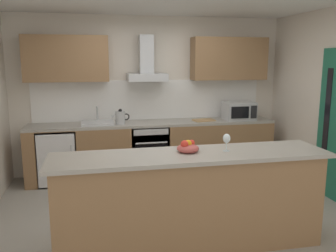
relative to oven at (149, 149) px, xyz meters
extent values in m
cube|color=gray|center=(0.09, -1.51, -0.47)|extent=(5.51, 4.71, 0.02)
cube|color=silver|center=(0.09, 0.41, 0.84)|extent=(5.51, 0.12, 2.60)
cube|color=white|center=(0.09, 0.33, 0.77)|extent=(3.83, 0.02, 0.66)
cube|color=olive|center=(0.09, 0.03, -0.03)|extent=(3.97, 0.60, 0.86)
cube|color=#9E998E|center=(0.09, 0.03, 0.42)|extent=(3.97, 0.60, 0.04)
cube|color=olive|center=(0.07, -2.31, 0.02)|extent=(2.65, 0.52, 0.95)
cube|color=#9E998E|center=(0.07, -2.31, 0.51)|extent=(2.75, 0.64, 0.04)
cube|color=olive|center=(-1.23, 0.18, 1.45)|extent=(1.27, 0.32, 0.70)
cube|color=olive|center=(1.41, 0.18, 1.45)|extent=(1.27, 0.32, 0.70)
cube|color=black|center=(2.30, -1.28, 0.67)|extent=(0.01, 0.11, 1.31)
cube|color=slate|center=(0.00, 0.01, 0.00)|extent=(0.60, 0.56, 0.80)
cube|color=black|center=(0.00, -0.29, -0.06)|extent=(0.50, 0.02, 0.48)
cube|color=#B7BABC|center=(0.00, -0.29, 0.34)|extent=(0.54, 0.02, 0.09)
cylinder|color=#B7BABC|center=(0.00, -0.32, 0.18)|extent=(0.49, 0.02, 0.02)
cube|color=white|center=(-1.42, 0.01, -0.04)|extent=(0.58, 0.56, 0.85)
cube|color=silver|center=(-1.42, -0.28, -0.04)|extent=(0.55, 0.02, 0.80)
cylinder|color=#B7BABC|center=(-1.20, -0.30, 0.01)|extent=(0.02, 0.02, 0.38)
cube|color=#B7BABC|center=(1.54, -0.02, 0.59)|extent=(0.50, 0.36, 0.30)
cube|color=black|center=(1.48, -0.21, 0.59)|extent=(0.30, 0.02, 0.19)
cube|color=black|center=(1.72, -0.21, 0.59)|extent=(0.10, 0.01, 0.21)
cube|color=silver|center=(-0.80, 0.01, 0.46)|extent=(0.50, 0.40, 0.04)
cylinder|color=#B7BABC|center=(-0.80, 0.13, 0.57)|extent=(0.03, 0.03, 0.26)
cylinder|color=#B7BABC|center=(-0.80, 0.05, 0.69)|extent=(0.03, 0.16, 0.03)
cylinder|color=#B7BABC|center=(-0.45, -0.03, 0.54)|extent=(0.15, 0.15, 0.20)
sphere|color=black|center=(-0.45, -0.03, 0.65)|extent=(0.06, 0.06, 0.06)
cone|color=#B7BABC|center=(-0.55, -0.03, 0.58)|extent=(0.09, 0.04, 0.07)
torus|color=black|center=(-0.36, -0.03, 0.55)|extent=(0.11, 0.02, 0.11)
cube|color=#B7BABC|center=(0.00, 0.11, 1.16)|extent=(0.62, 0.45, 0.12)
cube|color=#B7BABC|center=(0.00, 0.16, 1.52)|extent=(0.22, 0.22, 0.60)
cylinder|color=silver|center=(0.44, -2.30, 0.54)|extent=(0.07, 0.07, 0.01)
cylinder|color=silver|center=(0.44, -2.30, 0.58)|extent=(0.01, 0.01, 0.09)
ellipsoid|color=silver|center=(0.44, -2.30, 0.66)|extent=(0.08, 0.08, 0.10)
ellipsoid|color=#B24C47|center=(0.05, -2.25, 0.57)|extent=(0.22, 0.22, 0.09)
sphere|color=red|center=(0.01, -2.27, 0.62)|extent=(0.08, 0.08, 0.08)
sphere|color=red|center=(0.10, -2.22, 0.61)|extent=(0.07, 0.07, 0.07)
sphere|color=orange|center=(0.05, -2.25, 0.62)|extent=(0.08, 0.08, 0.08)
cube|color=tan|center=(0.93, -0.02, 0.45)|extent=(0.37, 0.27, 0.02)
camera|label=1|loc=(-0.84, -5.56, 1.44)|focal=37.95mm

